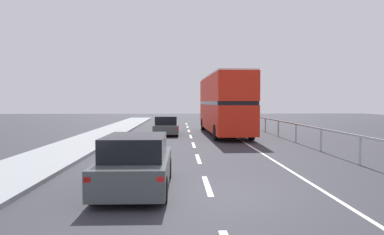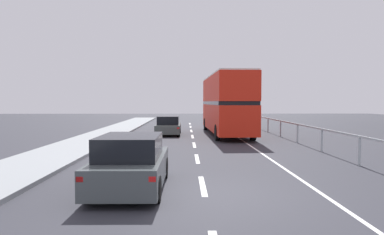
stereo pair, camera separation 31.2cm
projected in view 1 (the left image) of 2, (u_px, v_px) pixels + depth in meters
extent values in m
cube|color=#2F3037|center=(210.00, 195.00, 8.83)|extent=(74.39, 120.00, 0.10)
cube|color=silver|center=(207.00, 185.00, 9.67)|extent=(0.16, 2.33, 0.01)
cube|color=silver|center=(198.00, 159.00, 14.23)|extent=(0.16, 2.33, 0.01)
cube|color=silver|center=(194.00, 145.00, 18.78)|extent=(0.16, 2.33, 0.01)
cube|color=silver|center=(191.00, 137.00, 23.33)|extent=(0.16, 2.33, 0.01)
cube|color=silver|center=(189.00, 131.00, 27.89)|extent=(0.16, 2.33, 0.01)
cube|color=silver|center=(187.00, 127.00, 32.44)|extent=(0.16, 2.33, 0.01)
cube|color=silver|center=(186.00, 124.00, 36.99)|extent=(0.16, 2.33, 0.01)
cube|color=silver|center=(252.00, 147.00, 17.93)|extent=(0.12, 46.00, 0.01)
cube|color=#A8B1B5|center=(308.00, 126.00, 17.99)|extent=(0.08, 42.00, 0.08)
cylinder|color=#A8B1B5|center=(360.00, 151.00, 12.78)|extent=(0.10, 0.10, 1.09)
cylinder|color=#A8B1B5|center=(321.00, 140.00, 16.27)|extent=(0.10, 0.10, 1.09)
cylinder|color=#A8B1B5|center=(296.00, 133.00, 19.77)|extent=(0.10, 0.10, 1.09)
cylinder|color=#A8B1B5|center=(278.00, 129.00, 23.26)|extent=(0.10, 0.10, 1.09)
cylinder|color=#A8B1B5|center=(265.00, 125.00, 26.75)|extent=(0.10, 0.10, 1.09)
cylinder|color=#A8B1B5|center=(255.00, 123.00, 30.25)|extent=(0.10, 0.10, 1.09)
cylinder|color=#A8B1B5|center=(248.00, 120.00, 33.74)|extent=(0.10, 0.10, 1.09)
cylinder|color=#A8B1B5|center=(241.00, 119.00, 37.23)|extent=(0.10, 0.10, 1.09)
cube|color=red|center=(224.00, 117.00, 24.76)|extent=(2.76, 10.95, 1.85)
cube|color=black|center=(224.00, 103.00, 24.71)|extent=(2.77, 10.51, 0.24)
cube|color=red|center=(224.00, 89.00, 24.67)|extent=(2.76, 10.95, 1.78)
cube|color=silver|center=(224.00, 76.00, 24.62)|extent=(2.70, 10.73, 0.10)
cube|color=black|center=(214.00, 113.00, 30.16)|extent=(2.18, 0.11, 1.30)
cube|color=yellow|center=(214.00, 86.00, 30.05)|extent=(1.45, 0.08, 0.28)
cylinder|color=black|center=(203.00, 124.00, 28.75)|extent=(0.31, 1.01, 1.00)
cylinder|color=black|center=(229.00, 124.00, 28.90)|extent=(0.31, 1.01, 1.00)
cylinder|color=black|center=(216.00, 133.00, 20.90)|extent=(0.31, 1.01, 1.00)
cylinder|color=black|center=(251.00, 132.00, 21.05)|extent=(0.31, 1.01, 1.00)
cube|color=#454C4E|center=(136.00, 169.00, 9.29)|extent=(1.82, 4.04, 0.72)
cube|color=black|center=(135.00, 146.00, 9.06)|extent=(1.58, 2.23, 0.60)
cube|color=red|center=(87.00, 180.00, 7.29)|extent=(0.16, 0.06, 0.12)
cube|color=red|center=(160.00, 179.00, 7.33)|extent=(0.16, 0.06, 0.12)
cylinder|color=black|center=(116.00, 168.00, 10.59)|extent=(0.21, 0.64, 0.64)
cylinder|color=black|center=(168.00, 168.00, 10.64)|extent=(0.21, 0.64, 0.64)
cylinder|color=black|center=(95.00, 190.00, 7.97)|extent=(0.21, 0.64, 0.64)
cylinder|color=black|center=(163.00, 189.00, 8.02)|extent=(0.21, 0.64, 0.64)
cube|color=#484F4C|center=(166.00, 128.00, 24.67)|extent=(1.73, 4.10, 0.60)
cube|color=black|center=(166.00, 120.00, 24.44)|extent=(1.52, 2.26, 0.59)
cube|color=red|center=(154.00, 128.00, 22.63)|extent=(0.16, 0.06, 0.12)
cube|color=red|center=(177.00, 128.00, 22.68)|extent=(0.16, 0.06, 0.12)
cylinder|color=black|center=(157.00, 129.00, 26.00)|extent=(0.20, 0.64, 0.64)
cylinder|color=black|center=(177.00, 129.00, 26.05)|extent=(0.20, 0.64, 0.64)
cylinder|color=black|center=(154.00, 132.00, 23.31)|extent=(0.20, 0.64, 0.64)
cylinder|color=black|center=(177.00, 132.00, 23.36)|extent=(0.20, 0.64, 0.64)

